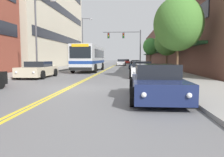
{
  "coord_description": "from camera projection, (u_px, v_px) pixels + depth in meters",
  "views": [
    {
      "loc": [
        3.28,
        -11.52,
        1.6
      ],
      "look_at": [
        0.49,
        24.04,
        -1.69
      ],
      "focal_mm": 35.0,
      "sensor_mm": 36.0,
      "label": 1
    }
  ],
  "objects": [
    {
      "name": "car_red_moving_second",
      "position": [
        126.0,
        62.0,
        66.78
      ],
      "size": [
        2.13,
        4.88,
        1.36
      ],
      "color": "maroon",
      "rests_on": "ground_plane"
    },
    {
      "name": "traffic_signal_mast",
      "position": [
        127.0,
        41.0,
        37.96
      ],
      "size": [
        6.63,
        0.38,
        6.52
      ],
      "color": "#47474C",
      "rests_on": "ground_plane"
    },
    {
      "name": "street_lamp_left_near",
      "position": [
        39.0,
        30.0,
        20.04
      ],
      "size": [
        2.03,
        0.28,
        7.05
      ],
      "color": "#47474C",
      "rests_on": "ground_plane"
    },
    {
      "name": "ground_plane",
      "position": [
        114.0,
        66.0,
        48.57
      ],
      "size": [
        240.0,
        240.0,
        0.0
      ],
      "primitive_type": "plane",
      "color": "slate"
    },
    {
      "name": "car_navy_parked_right_foreground",
      "position": [
        157.0,
        83.0,
        8.55
      ],
      "size": [
        2.11,
        4.56,
        1.38
      ],
      "color": "#19234C",
      "rests_on": "ground_plane"
    },
    {
      "name": "car_silver_moving_lead",
      "position": [
        121.0,
        63.0,
        50.09
      ],
      "size": [
        2.13,
        4.71,
        1.41
      ],
      "color": "#B7B7BC",
      "rests_on": "ground_plane"
    },
    {
      "name": "street_tree_right_near",
      "position": [
        178.0,
        24.0,
        16.37
      ],
      "size": [
        3.69,
        3.69,
        6.09
      ],
      "color": "brown",
      "rests_on": "sidewalk_right"
    },
    {
      "name": "city_bus",
      "position": [
        90.0,
        57.0,
        27.65
      ],
      "size": [
        2.81,
        10.77,
        3.12
      ],
      "color": "silver",
      "rests_on": "ground_plane"
    },
    {
      "name": "street_lamp_left_far",
      "position": [
        84.0,
        39.0,
        40.07
      ],
      "size": [
        1.9,
        0.28,
        8.97
      ],
      "color": "#47474C",
      "rests_on": "ground_plane"
    },
    {
      "name": "storefront_row_right",
      "position": [
        176.0,
        45.0,
        47.11
      ],
      "size": [
        9.1,
        68.0,
        8.94
      ],
      "color": "brown",
      "rests_on": "ground_plane"
    },
    {
      "name": "sidewalk_right",
      "position": [
        148.0,
        65.0,
        47.99
      ],
      "size": [
        3.73,
        106.0,
        0.13
      ],
      "color": "gray",
      "rests_on": "ground_plane"
    },
    {
      "name": "car_dark_grey_parked_left_near",
      "position": [
        85.0,
        64.0,
        37.2
      ],
      "size": [
        2.03,
        4.19,
        1.26
      ],
      "color": "#38383D",
      "rests_on": "ground_plane"
    },
    {
      "name": "car_beige_parked_right_end",
      "position": [
        135.0,
        64.0,
        40.96
      ],
      "size": [
        1.98,
        4.44,
        1.29
      ],
      "color": "#BCAD89",
      "rests_on": "ground_plane"
    },
    {
      "name": "fire_hydrant",
      "position": [
        156.0,
        69.0,
        21.77
      ],
      "size": [
        0.31,
        0.23,
        0.92
      ],
      "color": "#B7B7BC",
      "rests_on": "sidewalk_right"
    },
    {
      "name": "car_slate_blue_parked_right_far",
      "position": [
        135.0,
        65.0,
        34.63
      ],
      "size": [
        2.08,
        4.67,
        1.19
      ],
      "color": "#475675",
      "rests_on": "ground_plane"
    },
    {
      "name": "street_tree_right_far",
      "position": [
        151.0,
        46.0,
        35.95
      ],
      "size": [
        2.5,
        2.5,
        4.83
      ],
      "color": "brown",
      "rests_on": "sidewalk_right"
    },
    {
      "name": "street_tree_right_mid",
      "position": [
        167.0,
        42.0,
        26.55
      ],
      "size": [
        3.0,
        3.0,
        5.11
      ],
      "color": "brown",
      "rests_on": "sidewalk_right"
    },
    {
      "name": "centre_line",
      "position": [
        114.0,
        66.0,
        48.57
      ],
      "size": [
        0.34,
        106.0,
        0.01
      ],
      "color": "yellow",
      "rests_on": "ground_plane"
    },
    {
      "name": "car_champagne_parked_left_mid",
      "position": [
        38.0,
        70.0,
        18.26
      ],
      "size": [
        2.15,
        4.81,
        1.36
      ],
      "color": "beige",
      "rests_on": "ground_plane"
    },
    {
      "name": "car_white_parked_right_mid",
      "position": [
        141.0,
        70.0,
        18.61
      ],
      "size": [
        2.03,
        4.23,
        1.35
      ],
      "color": "white",
      "rests_on": "ground_plane"
    },
    {
      "name": "sidewalk_left",
      "position": [
        82.0,
        65.0,
        49.14
      ],
      "size": [
        3.73,
        106.0,
        0.13
      ],
      "color": "gray",
      "rests_on": "ground_plane"
    }
  ]
}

